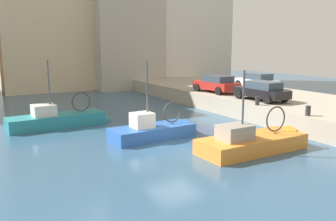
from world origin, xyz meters
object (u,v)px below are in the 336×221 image
parked_car_black (262,91)px  fishing_boat_orange (258,148)px  parked_car_white (257,80)px  mooring_bollard_south (308,111)px  fishing_boat_blue (158,136)px  parked_car_red (217,84)px  fishing_boat_teal (62,124)px  mooring_bollard_mid (257,101)px

parked_car_black → fishing_boat_orange: bearing=-134.1°
fishing_boat_orange → parked_car_white: size_ratio=1.54×
parked_car_black → mooring_bollard_south: bearing=-106.9°
fishing_boat_blue → parked_car_red: 11.00m
fishing_boat_teal → mooring_bollard_mid: (11.33, -5.27, 1.37)m
parked_car_red → mooring_bollard_south: parked_car_red is taller
parked_car_black → parked_car_red: bearing=92.6°
mooring_bollard_mid → mooring_bollard_south: bearing=-90.0°
parked_car_red → fishing_boat_teal: bearing=-175.3°
fishing_boat_blue → parked_car_red: (8.70, 6.48, 1.81)m
fishing_boat_orange → parked_car_black: fishing_boat_orange is taller
fishing_boat_orange → parked_car_white: (10.32, 11.47, 1.80)m
fishing_boat_orange → fishing_boat_blue: size_ratio=1.14×
parked_car_white → parked_car_black: bearing=-129.6°
fishing_boat_blue → mooring_bollard_mid: 7.43m
fishing_boat_orange → fishing_boat_blue: (-3.18, 4.42, 0.01)m
parked_car_red → parked_car_white: bearing=6.7°
fishing_boat_teal → fishing_boat_blue: bearing=-53.5°
fishing_boat_blue → mooring_bollard_mid: (7.30, 0.17, 1.37)m
fishing_boat_blue → mooring_bollard_south: size_ratio=10.12×
parked_car_black → mooring_bollard_mid: bearing=-140.4°
fishing_boat_blue → parked_car_black: size_ratio=1.35×
fishing_boat_orange → mooring_bollard_south: bearing=8.1°
parked_car_black → mooring_bollard_mid: parked_car_black is taller
fishing_boat_teal → mooring_bollard_south: (11.33, -9.27, 1.37)m
parked_car_red → parked_car_black: (0.22, -4.98, -0.02)m
parked_car_white → mooring_bollard_mid: 9.27m
fishing_boat_teal → parked_car_red: 12.89m
parked_car_black → parked_car_white: bearing=50.4°
mooring_bollard_mid → parked_car_black: bearing=39.6°
fishing_boat_blue → parked_car_black: fishing_boat_blue is taller
mooring_bollard_south → parked_car_white: bearing=60.3°
fishing_boat_teal → mooring_bollard_mid: bearing=-24.9°
fishing_boat_orange → fishing_boat_teal: fishing_boat_teal is taller
mooring_bollard_south → mooring_bollard_mid: size_ratio=1.00×
fishing_boat_teal → parked_car_white: bearing=5.3°
fishing_boat_blue → parked_car_white: (13.50, 7.04, 1.80)m
fishing_boat_teal → mooring_bollard_south: size_ratio=12.24×
parked_car_white → fishing_boat_teal: bearing=-174.7°
fishing_boat_orange → mooring_bollard_south: (4.12, 0.59, 1.38)m
fishing_boat_teal → parked_car_white: size_ratio=1.64×
parked_car_white → mooring_bollard_south: bearing=-119.7°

